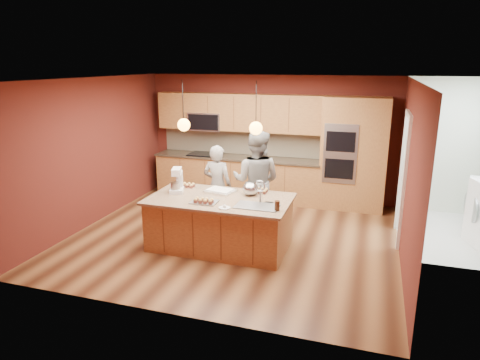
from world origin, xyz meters
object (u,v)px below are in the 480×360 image
(stand_mixer, at_px, (177,182))
(mixing_bowl, at_px, (250,189))
(person_left, at_px, (217,186))
(island, at_px, (221,222))
(person_right, at_px, (256,181))

(stand_mixer, distance_m, mixing_bowl, 1.25)
(stand_mixer, bearing_deg, person_left, 44.05)
(island, height_order, person_left, person_left)
(person_left, distance_m, stand_mixer, 0.95)
(island, height_order, stand_mixer, stand_mixer)
(island, distance_m, person_right, 1.08)
(island, relative_size, person_left, 1.50)
(island, relative_size, stand_mixer, 5.56)
(person_right, xyz_separation_m, stand_mixer, (-1.16, -0.81, 0.11))
(island, height_order, person_right, person_right)
(person_left, distance_m, person_right, 0.75)
(person_left, relative_size, stand_mixer, 3.70)
(person_left, height_order, person_right, person_right)
(person_left, bearing_deg, person_right, -174.77)
(person_right, distance_m, mixing_bowl, 0.60)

